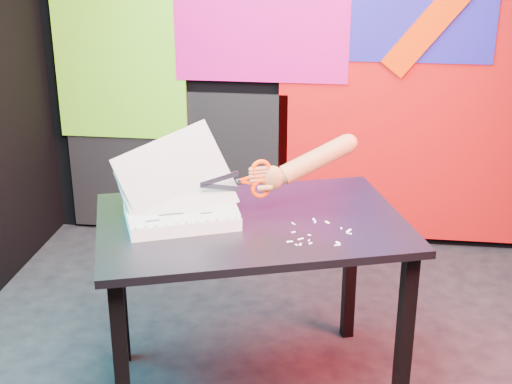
# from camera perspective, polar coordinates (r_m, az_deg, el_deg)

# --- Properties ---
(room) EXTENTS (3.01, 3.01, 2.71)m
(room) POSITION_cam_1_polar(r_m,az_deg,el_deg) (2.45, 2.12, 10.61)
(room) COLOR black
(room) RESTS_ON ground
(backdrop) EXTENTS (2.88, 0.05, 2.08)m
(backdrop) POSITION_cam_1_polar(r_m,az_deg,el_deg) (3.95, 4.94, 8.79)
(backdrop) COLOR red
(backdrop) RESTS_ON ground
(work_table) EXTENTS (1.30, 1.06, 0.75)m
(work_table) POSITION_cam_1_polar(r_m,az_deg,el_deg) (2.68, -0.37, -4.18)
(work_table) COLOR black
(work_table) RESTS_ON ground
(printout_stack) EXTENTS (0.49, 0.42, 0.37)m
(printout_stack) POSITION_cam_1_polar(r_m,az_deg,el_deg) (2.63, -6.06, -1.64)
(printout_stack) COLOR silver
(printout_stack) RESTS_ON work_table
(scissors) EXTENTS (0.25, 0.12, 0.15)m
(scissors) POSITION_cam_1_polar(r_m,az_deg,el_deg) (2.64, -0.01, 1.02)
(scissors) COLOR silver
(scissors) RESTS_ON printout_stack
(hand_forearm) EXTENTS (0.39, 0.20, 0.19)m
(hand_forearm) POSITION_cam_1_polar(r_m,az_deg,el_deg) (2.68, 4.26, 2.41)
(hand_forearm) COLOR brown
(hand_forearm) RESTS_ON work_table
(paper_clippings) EXTENTS (0.22, 0.24, 0.00)m
(paper_clippings) POSITION_cam_1_polar(r_m,az_deg,el_deg) (2.53, 5.06, -3.35)
(paper_clippings) COLOR white
(paper_clippings) RESTS_ON work_table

